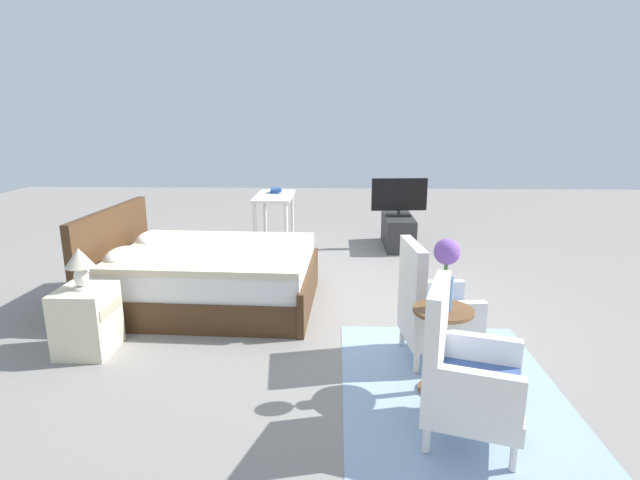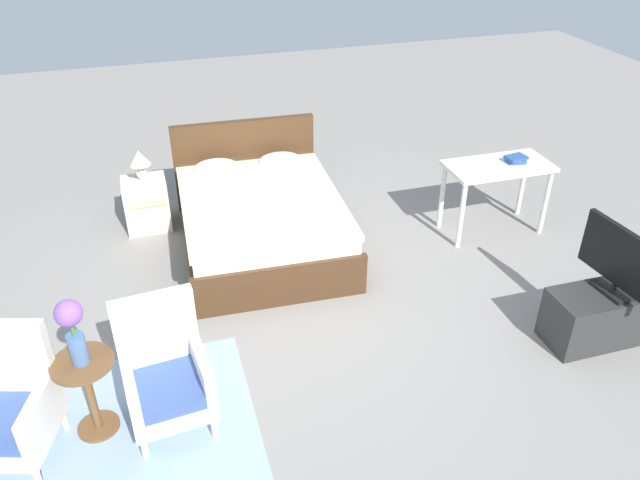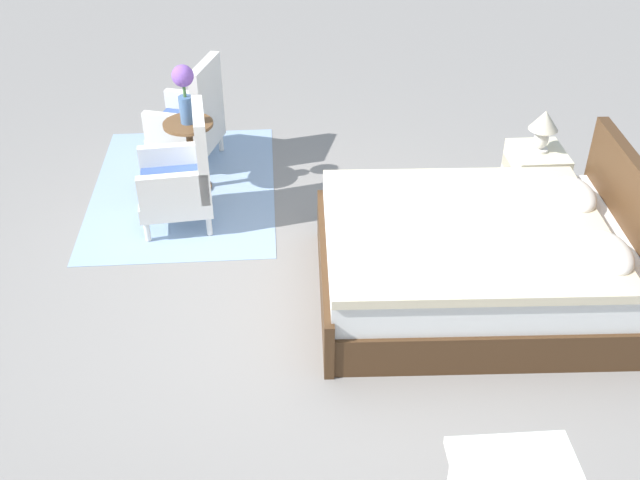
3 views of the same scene
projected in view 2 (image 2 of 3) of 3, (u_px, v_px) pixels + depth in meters
The scene contains 13 objects.
ground_plane at pixel (312, 308), 5.40m from camera, with size 16.00×16.00×0.00m, color gray.
floor_rug at pixel (99, 437), 4.19m from camera, with size 2.10×1.50×0.01m.
bed at pixel (260, 218), 6.13m from camera, with size 1.60×2.09×0.96m.
armchair_by_window_left at pixel (8, 407), 3.92m from camera, with size 0.68×0.68×0.92m.
armchair_by_window_right at pixel (166, 375), 4.16m from camera, with size 0.59×0.59×0.92m.
side_table at pixel (88, 388), 4.07m from camera, with size 0.40×0.40×0.61m.
flower_vase at pixel (72, 326), 3.79m from camera, with size 0.17×0.17×0.48m.
nightstand at pixel (147, 204), 6.44m from camera, with size 0.44×0.41×0.53m.
table_lamp at pixel (140, 161), 6.19m from camera, with size 0.22×0.22×0.33m.
tv_stand at pixel (606, 314), 4.96m from camera, with size 0.96×0.40×0.45m.
tv_flatscreen at pixel (622, 262), 4.70m from camera, with size 0.23×0.79×0.54m.
vanity_desk at pixel (497, 175), 6.19m from camera, with size 1.04×0.52×0.74m.
book_stack at pixel (516, 159), 6.15m from camera, with size 0.22×0.17×0.07m.
Camera 2 is at (-1.17, -4.11, 3.35)m, focal length 35.00 mm.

